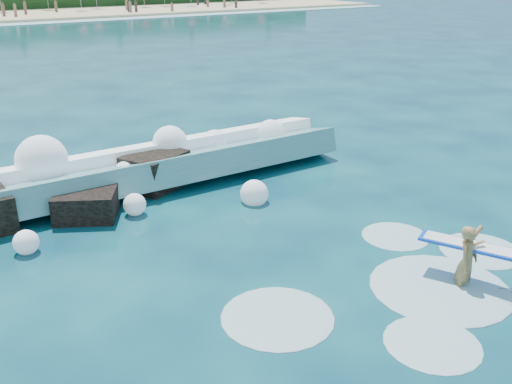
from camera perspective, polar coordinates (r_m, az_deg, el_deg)
ground at (r=13.29m, az=-0.59°, el=-8.83°), size 200.00×200.00×0.00m
breaking_wave at (r=18.47m, az=-16.31°, el=1.14°), size 17.68×2.77×1.52m
rock_cluster at (r=17.57m, az=-18.59°, el=-0.60°), size 8.04×3.27×1.31m
surfer_with_board at (r=13.67m, az=20.47°, el=-6.30°), size 1.55×2.91×1.76m
wave_spray at (r=18.13m, az=-18.14°, el=2.06°), size 15.34×4.96×2.21m
surf_foam at (r=13.61m, az=16.08°, el=-9.00°), size 9.44×5.53×0.16m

